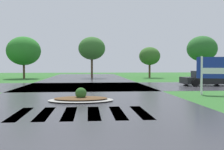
# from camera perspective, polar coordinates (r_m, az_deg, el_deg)

# --- Properties ---
(asphalt_roadway) EXTENTS (10.56, 80.00, 0.01)m
(asphalt_roadway) POSITION_cam_1_polar(r_m,az_deg,el_deg) (14.24, -6.02, -5.14)
(asphalt_roadway) COLOR #35353A
(asphalt_roadway) RESTS_ON ground
(asphalt_cross_road) EXTENTS (90.00, 9.51, 0.01)m
(asphalt_cross_road) POSITION_cam_1_polar(r_m,az_deg,el_deg) (22.89, -5.64, -2.39)
(asphalt_cross_road) COLOR #35353A
(asphalt_cross_road) RESTS_ON ground
(crosswalk_stripes) EXTENTS (4.95, 2.99, 0.01)m
(crosswalk_stripes) POSITION_cam_1_polar(r_m,az_deg,el_deg) (10.25, -6.41, -7.98)
(crosswalk_stripes) COLOR white
(crosswalk_stripes) RESTS_ON ground
(estate_billboard) EXTENTS (2.61, 0.96, 2.34)m
(estate_billboard) POSITION_cam_1_polar(r_m,az_deg,el_deg) (17.44, 21.85, 1.09)
(estate_billboard) COLOR white
(estate_billboard) RESTS_ON ground
(median_island) EXTENTS (3.24, 2.09, 0.68)m
(median_island) POSITION_cam_1_polar(r_m,az_deg,el_deg) (13.58, -6.56, -4.96)
(median_island) COLOR #9E9B93
(median_island) RESTS_ON ground
(car_white_sedan) EXTENTS (4.40, 2.32, 1.28)m
(car_white_sedan) POSITION_cam_1_polar(r_m,az_deg,el_deg) (25.14, 19.22, -0.77)
(car_white_sedan) COLOR black
(car_white_sedan) RESTS_ON ground
(background_treeline) EXTENTS (43.74, 5.37, 6.00)m
(background_treeline) POSITION_cam_1_polar(r_m,az_deg,el_deg) (37.75, -13.10, 4.95)
(background_treeline) COLOR #4C3823
(background_treeline) RESTS_ON ground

